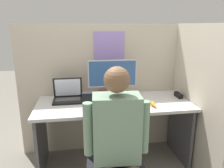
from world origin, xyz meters
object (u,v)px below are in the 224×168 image
(laptop, at_px, (68,96))
(monitor, at_px, (112,75))
(person, at_px, (119,143))
(stapler, at_px, (178,95))
(office_chair, at_px, (113,157))
(carrot_toy, at_px, (154,105))
(paper_box, at_px, (112,95))

(laptop, bearing_deg, monitor, 3.60)
(monitor, relative_size, laptop, 1.74)
(monitor, bearing_deg, person, -96.28)
(monitor, relative_size, stapler, 3.77)
(monitor, bearing_deg, office_chair, -98.34)
(laptop, height_order, stapler, laptop)
(office_chair, bearing_deg, carrot_toy, 42.46)
(stapler, distance_m, person, 1.22)
(carrot_toy, relative_size, person, 0.09)
(monitor, height_order, laptop, monitor)
(paper_box, xyz_separation_m, person, (-0.11, -0.97, -0.03))
(stapler, bearing_deg, office_chair, -140.83)
(paper_box, distance_m, carrot_toy, 0.52)
(monitor, bearing_deg, laptop, -176.40)
(paper_box, xyz_separation_m, monitor, (-0.00, 0.00, 0.24))
(monitor, height_order, stapler, monitor)
(office_chair, distance_m, person, 0.27)
(monitor, xyz_separation_m, office_chair, (-0.12, -0.81, -0.49))
(laptop, distance_m, stapler, 1.24)
(paper_box, distance_m, laptop, 0.50)
(paper_box, height_order, monitor, monitor)
(person, bearing_deg, office_chair, 94.09)
(stapler, bearing_deg, person, -134.52)
(stapler, distance_m, office_chair, 1.14)
(carrot_toy, distance_m, person, 0.77)
(monitor, height_order, person, person)
(laptop, height_order, office_chair, office_chair)
(laptop, xyz_separation_m, carrot_toy, (0.86, -0.34, -0.02))
(monitor, distance_m, laptop, 0.54)
(laptop, height_order, carrot_toy, laptop)
(laptop, relative_size, carrot_toy, 2.71)
(monitor, xyz_separation_m, stapler, (0.75, -0.11, -0.24))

